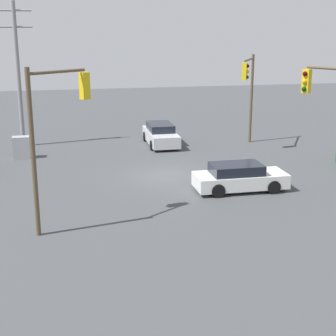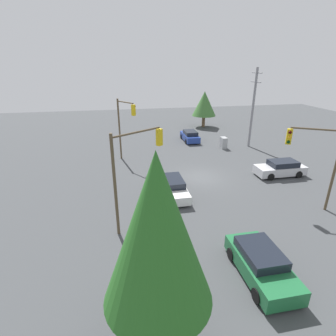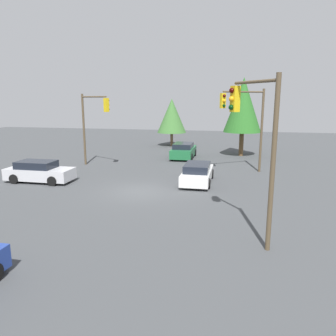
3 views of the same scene
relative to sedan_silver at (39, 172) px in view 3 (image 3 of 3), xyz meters
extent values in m
plane|color=#424447|center=(0.97, 7.45, -0.69)|extent=(80.00, 80.00, 0.00)
cube|color=silver|center=(0.00, 0.05, -0.13)|extent=(1.78, 4.52, 0.76)
cube|color=black|center=(0.00, -0.17, 0.49)|extent=(1.57, 2.48, 0.49)
cylinder|color=black|center=(-0.85, 1.45, -0.37)|extent=(0.22, 0.64, 0.64)
cylinder|color=black|center=(0.85, 1.45, -0.37)|extent=(0.22, 0.64, 0.64)
cylinder|color=black|center=(-0.85, -1.35, -0.37)|extent=(0.22, 0.64, 0.64)
cylinder|color=black|center=(0.85, -1.35, -0.37)|extent=(0.22, 0.64, 0.64)
cube|color=silver|center=(-1.93, 10.59, -0.17)|extent=(4.49, 1.80, 0.68)
cube|color=black|center=(-1.70, 10.59, 0.41)|extent=(2.47, 1.58, 0.49)
cylinder|color=black|center=(-3.32, 9.73, -0.36)|extent=(0.66, 0.22, 0.66)
cylinder|color=black|center=(-3.32, 11.44, -0.36)|extent=(0.66, 0.22, 0.66)
cylinder|color=black|center=(-0.54, 9.73, -0.36)|extent=(0.66, 0.22, 0.66)
cylinder|color=black|center=(-0.54, 11.44, -0.36)|extent=(0.66, 0.22, 0.66)
cube|color=#1E6638|center=(-11.09, 8.18, -0.11)|extent=(4.37, 1.93, 0.79)
cube|color=black|center=(-10.87, 8.18, 0.52)|extent=(2.40, 1.70, 0.48)
cylinder|color=black|center=(-12.44, 7.27, -0.36)|extent=(0.67, 0.22, 0.67)
cylinder|color=black|center=(-12.44, 9.10, -0.36)|extent=(0.67, 0.22, 0.67)
cylinder|color=black|center=(-9.73, 7.27, -0.36)|extent=(0.67, 0.22, 0.67)
cylinder|color=black|center=(-9.73, 9.10, -0.36)|extent=(0.67, 0.22, 0.67)
cylinder|color=brown|center=(-6.21, 0.40, 2.29)|extent=(0.18, 0.18, 5.96)
cylinder|color=brown|center=(-5.43, 1.77, 5.02)|extent=(1.67, 2.80, 0.12)
cube|color=gold|center=(-4.65, 3.14, 4.40)|extent=(0.41, 0.43, 1.05)
sphere|color=#360503|center=(-4.80, 3.23, 4.73)|extent=(0.22, 0.22, 0.22)
sphere|color=orange|center=(-4.80, 3.23, 4.40)|extent=(0.22, 0.22, 0.22)
sphere|color=black|center=(-4.80, 3.23, 4.06)|extent=(0.22, 0.22, 0.22)
cylinder|color=brown|center=(-6.26, 14.91, 2.46)|extent=(0.18, 0.18, 6.29)
cylinder|color=brown|center=(-5.30, 13.46, 5.36)|extent=(2.02, 2.96, 0.12)
cube|color=gold|center=(-4.35, 12.01, 4.73)|extent=(0.42, 0.44, 1.05)
sphere|color=#360503|center=(-4.20, 12.11, 5.07)|extent=(0.22, 0.22, 0.22)
sphere|color=orange|center=(-4.20, 12.11, 4.73)|extent=(0.22, 0.22, 0.22)
sphere|color=black|center=(-4.20, 12.11, 4.39)|extent=(0.22, 0.22, 0.22)
cylinder|color=brown|center=(7.59, 14.34, 2.52)|extent=(0.18, 0.18, 6.42)
cylinder|color=brown|center=(6.55, 13.63, 5.48)|extent=(2.13, 1.52, 0.12)
cube|color=gold|center=(5.52, 12.91, 4.85)|extent=(0.44, 0.42, 1.05)
sphere|color=#360503|center=(5.62, 12.77, 5.19)|extent=(0.22, 0.22, 0.22)
sphere|color=orange|center=(5.62, 12.77, 4.85)|extent=(0.22, 0.22, 0.22)
sphere|color=black|center=(5.62, 12.77, 4.52)|extent=(0.22, 0.22, 0.22)
cylinder|color=brown|center=(-19.04, 5.47, 0.11)|extent=(0.32, 0.32, 1.60)
cone|color=#3D7033|center=(-19.04, 5.47, 2.90)|extent=(3.44, 3.44, 3.99)
cylinder|color=brown|center=(-13.47, 13.58, 0.50)|extent=(0.43, 0.43, 2.37)
cone|color=#286623|center=(-13.47, 13.58, 4.28)|extent=(3.64, 3.64, 5.20)
camera|label=1|loc=(6.44, 33.46, 7.17)|focal=55.00mm
camera|label=2|loc=(-20.02, 14.53, 9.00)|focal=28.00mm
camera|label=3|loc=(19.49, 13.00, 4.85)|focal=35.00mm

